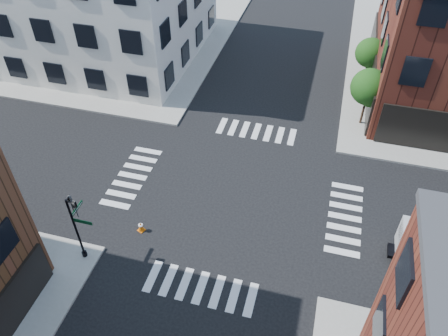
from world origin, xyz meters
TOP-DOWN VIEW (x-y plane):
  - ground at (0.00, 0.00)m, footprint 120.00×120.00m
  - sidewalk_nw at (-21.00, 21.00)m, footprint 30.00×30.00m
  - tree_near at (7.56, 9.98)m, footprint 2.69×2.69m
  - tree_far at (7.56, 15.98)m, footprint 2.43×2.43m
  - signal_pole at (-6.72, -6.68)m, footprint 1.29×1.24m
  - traffic_cone at (-4.55, -4.20)m, footprint 0.50×0.50m

SIDE VIEW (x-z plane):
  - ground at x=0.00m, z-range 0.00..0.00m
  - sidewalk_nw at x=-21.00m, z-range 0.00..0.15m
  - traffic_cone at x=-4.55m, z-range -0.01..0.69m
  - signal_pole at x=-6.72m, z-range 0.56..5.16m
  - tree_far at x=7.56m, z-range 0.84..4.91m
  - tree_near at x=7.56m, z-range 0.91..5.41m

